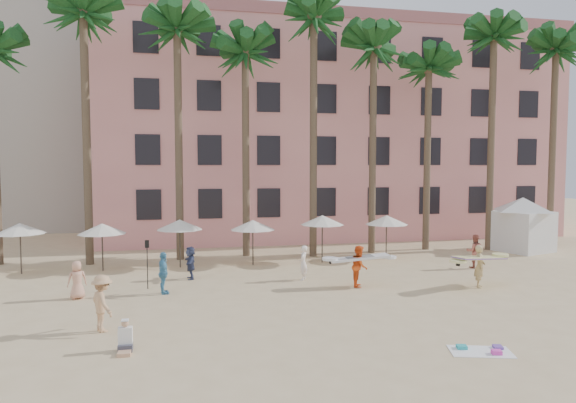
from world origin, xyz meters
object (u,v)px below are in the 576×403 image
(cabana, at_px, (522,219))
(pink_hotel, at_px, (325,137))
(carrier_yellow, at_px, (480,264))
(carrier_white, at_px, (359,265))

(cabana, bearing_deg, pink_hotel, 128.34)
(carrier_yellow, xyz_separation_m, carrier_white, (-5.33, 1.27, -0.07))
(pink_hotel, relative_size, carrier_white, 12.53)
(pink_hotel, xyz_separation_m, carrier_yellow, (1.42, -20.91, -6.93))
(pink_hotel, distance_m, carrier_white, 21.21)
(pink_hotel, height_order, carrier_yellow, pink_hotel)
(cabana, relative_size, carrier_yellow, 1.87)
(carrier_white, bearing_deg, carrier_yellow, -13.40)
(pink_hotel, bearing_deg, carrier_white, -101.25)
(cabana, distance_m, carrier_white, 15.55)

